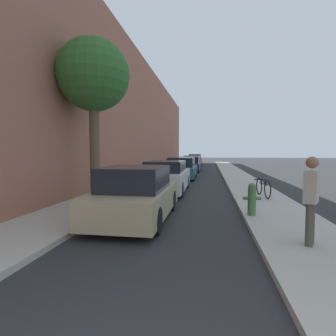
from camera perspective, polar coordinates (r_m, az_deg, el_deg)
The scene contains 14 objects.
ground_plane at distance 16.37m, azimuth 5.46°, elevation -2.77°, with size 120.00×120.00×0.00m, color #28282B.
sidewalk_left at distance 16.79m, azimuth -4.47°, elevation -2.40°, with size 2.00×52.00×0.12m.
sidewalk_right at distance 16.45m, azimuth 15.61°, elevation -2.65°, with size 2.00×52.00×0.12m.
building_facade_left at distance 17.25m, azimuth -9.01°, elevation 12.06°, with size 0.70×52.00×8.72m.
parked_car_champagne at distance 7.13m, azimuth -6.78°, elevation -5.78°, with size 1.72×3.92×1.42m.
parked_car_white at distance 11.82m, azimuth -0.31°, elevation -1.97°, with size 1.75×4.53×1.40m.
parked_car_teal at distance 17.66m, azimuth 2.98°, elevation -0.14°, with size 1.83×4.66×1.41m.
parked_car_navy at distance 23.80m, azimuth 4.65°, elevation 0.80°, with size 1.88×4.30×1.34m.
parked_car_maroon at distance 29.07m, azimuth 5.19°, elevation 1.31°, with size 1.88×4.20×1.34m.
parked_car_red at distance 34.88m, azimuth 5.86°, elevation 1.76°, with size 1.70×4.17×1.43m.
street_tree_near at distance 9.79m, azimuth -15.79°, elevation 18.38°, with size 2.44×2.44×5.51m.
fire_hydrant at distance 7.42m, azimuth 17.64°, elevation -6.30°, with size 0.47×0.22×0.87m.
pedestrian at distance 5.44m, azimuth 28.47°, elevation -5.18°, with size 0.37×0.46×1.61m.
bicycle at distance 10.60m, azimuth 19.82°, elevation -3.96°, with size 0.44×1.63×0.67m.
Camera 1 is at (0.99, -0.24, 1.83)m, focal length 28.27 mm.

